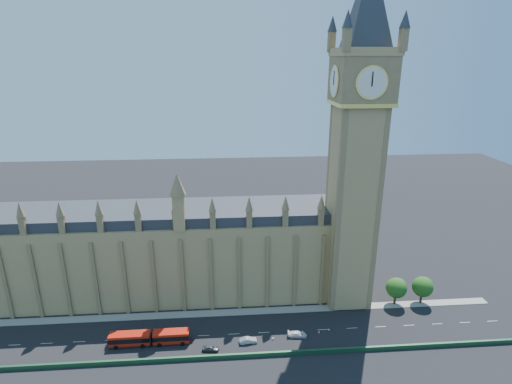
{
  "coord_description": "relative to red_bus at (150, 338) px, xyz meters",
  "views": [
    {
      "loc": [
        3.06,
        -88.68,
        69.24
      ],
      "look_at": [
        10.64,
        10.0,
        36.28
      ],
      "focal_mm": 28.0,
      "sensor_mm": 36.0,
      "label": 1
    }
  ],
  "objects": [
    {
      "name": "ground",
      "position": [
        17.53,
        2.18,
        -1.8
      ],
      "size": [
        400.0,
        400.0,
        0.0
      ],
      "primitive_type": "plane",
      "color": "black",
      "rests_on": "ground"
    },
    {
      "name": "palace_westminster",
      "position": [
        -7.47,
        24.18,
        12.06
      ],
      "size": [
        120.0,
        20.0,
        28.0
      ],
      "color": "#A88B51",
      "rests_on": "ground"
    },
    {
      "name": "elizabeth_tower",
      "position": [
        55.53,
        16.18,
        52.76
      ],
      "size": [
        20.59,
        20.59,
        105.0
      ],
      "color": "#A88B51",
      "rests_on": "ground"
    },
    {
      "name": "bridge_parapet",
      "position": [
        17.53,
        -6.82,
        -1.2
      ],
      "size": [
        160.0,
        0.6,
        1.2
      ],
      "primitive_type": "cube",
      "color": "#1E4C2D",
      "rests_on": "ground"
    },
    {
      "name": "kerb_north",
      "position": [
        17.53,
        11.68,
        -1.72
      ],
      "size": [
        160.0,
        3.0,
        0.16
      ],
      "primitive_type": "cube",
      "color": "gray",
      "rests_on": "ground"
    },
    {
      "name": "tree_east_near",
      "position": [
        69.75,
        12.27,
        3.84
      ],
      "size": [
        6.0,
        6.0,
        8.5
      ],
      "color": "#382619",
      "rests_on": "ground"
    },
    {
      "name": "tree_east_far",
      "position": [
        77.75,
        12.27,
        3.84
      ],
      "size": [
        6.0,
        6.0,
        8.5
      ],
      "color": "#382619",
      "rests_on": "ground"
    },
    {
      "name": "red_bus",
      "position": [
        0.0,
        0.0,
        0.0
      ],
      "size": [
        20.14,
        3.31,
        3.42
      ],
      "rotation": [
        0.0,
        0.0,
        0.01
      ],
      "color": "red",
      "rests_on": "ground"
    },
    {
      "name": "car_grey",
      "position": [
        15.53,
        -3.73,
        -1.09
      ],
      "size": [
        4.32,
        2.13,
        1.42
      ],
      "primitive_type": "imported",
      "rotation": [
        0.0,
        0.0,
        1.46
      ],
      "color": "#424349",
      "rests_on": "ground"
    },
    {
      "name": "car_silver",
      "position": [
        25.07,
        -1.55,
        -1.06
      ],
      "size": [
        4.62,
        1.95,
        1.48
      ],
      "primitive_type": "imported",
      "rotation": [
        0.0,
        0.0,
        1.66
      ],
      "color": "#ADB1B5",
      "rests_on": "ground"
    },
    {
      "name": "car_white",
      "position": [
        38.08,
        -0.15,
        -1.08
      ],
      "size": [
        5.2,
        2.55,
        1.45
      ],
      "primitive_type": "imported",
      "rotation": [
        0.0,
        0.0,
        1.47
      ],
      "color": "silver",
      "rests_on": "ground"
    },
    {
      "name": "cone_a",
      "position": [
        31.65,
        -0.88,
        -1.44
      ],
      "size": [
        0.56,
        0.56,
        0.73
      ],
      "rotation": [
        0.0,
        0.0,
        0.25
      ],
      "color": "black",
      "rests_on": "ground"
    },
    {
      "name": "cone_b",
      "position": [
        44.11,
        0.74,
        -1.47
      ],
      "size": [
        0.45,
        0.45,
        0.67
      ],
      "rotation": [
        0.0,
        0.0,
        -0.07
      ],
      "color": "black",
      "rests_on": "ground"
    },
    {
      "name": "cone_c",
      "position": [
        47.03,
        1.51,
        -1.45
      ],
      "size": [
        0.53,
        0.53,
        0.71
      ],
      "rotation": [
        0.0,
        0.0,
        0.21
      ],
      "color": "black",
      "rests_on": "ground"
    },
    {
      "name": "cone_d",
      "position": [
        39.73,
        1.28,
        -1.44
      ],
      "size": [
        0.55,
        0.55,
        0.74
      ],
      "rotation": [
        0.0,
        0.0,
        0.2
      ],
      "color": "black",
      "rests_on": "ground"
    }
  ]
}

